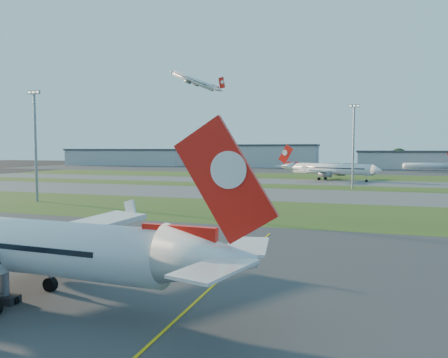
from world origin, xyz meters
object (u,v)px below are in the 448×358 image
at_px(airliner_taxiing, 330,169).
at_px(mini_jet_near, 428,166).
at_px(light_mast_west, 35,138).
at_px(light_mast_centre, 353,141).

relative_size(airliner_taxiing, mini_jet_near, 1.39).
xyz_separation_m(light_mast_west, light_mast_centre, (70.00, 56.00, 0.00)).
xyz_separation_m(mini_jet_near, light_mast_centre, (-36.37, -115.77, 11.53)).
relative_size(mini_jet_near, light_mast_west, 1.07).
relative_size(airliner_taxiing, light_mast_west, 1.49).
bearing_deg(light_mast_west, mini_jet_near, 58.23).
xyz_separation_m(airliner_taxiing, mini_jet_near, (45.46, 80.88, -1.14)).
bearing_deg(light_mast_centre, light_mast_west, -141.34).
distance_m(airliner_taxiing, mini_jet_near, 92.79).
height_order(mini_jet_near, light_mast_west, light_mast_west).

